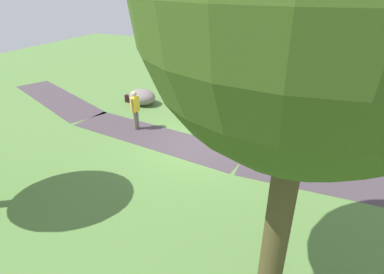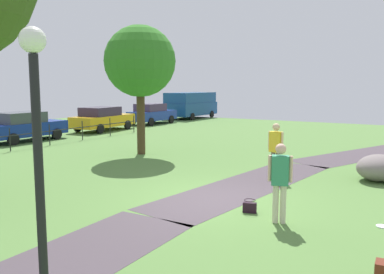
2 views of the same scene
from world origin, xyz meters
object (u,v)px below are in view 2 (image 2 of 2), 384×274
object	(u,v)px
woman_with_handbag	(280,177)
backpack_by_boulder	(382,169)
lamp_post	(38,157)
parked_hatchback_blue	(24,126)
young_tree_near_path	(140,62)
lawn_boulder	(379,168)
parked_sedan_red	(152,113)
frisbee_on_grass	(382,226)
handbag_on_grass	(250,207)
delivery_van	(191,104)
man_near_boulder	(276,147)
parked_wagon_silver	(102,118)

from	to	relation	value
woman_with_handbag	backpack_by_boulder	size ratio (longest dim) A/B	4.36
lamp_post	parked_hatchback_blue	distance (m)	18.74
woman_with_handbag	parked_hatchback_blue	distance (m)	16.90
young_tree_near_path	lawn_boulder	bearing A→B (deg)	-90.94
parked_hatchback_blue	parked_sedan_red	size ratio (longest dim) A/B	1.02
woman_with_handbag	frisbee_on_grass	size ratio (longest dim) A/B	6.93
lawn_boulder	handbag_on_grass	size ratio (longest dim) A/B	5.52
young_tree_near_path	delivery_van	world-z (taller)	young_tree_near_path
woman_with_handbag	handbag_on_grass	bearing A→B (deg)	67.78
lamp_post	woman_with_handbag	size ratio (longest dim) A/B	2.06
handbag_on_grass	parked_hatchback_blue	bearing A→B (deg)	70.84
man_near_boulder	parked_sedan_red	distance (m)	19.32
lamp_post	frisbee_on_grass	distance (m)	7.28
frisbee_on_grass	handbag_on_grass	bearing A→B (deg)	100.93
lamp_post	backpack_by_boulder	size ratio (longest dim) A/B	8.97
young_tree_near_path	backpack_by_boulder	xyz separation A→B (m)	(0.76, -9.47, -3.75)
young_tree_near_path	parked_hatchback_blue	world-z (taller)	young_tree_near_path
handbag_on_grass	parked_hatchback_blue	world-z (taller)	parked_hatchback_blue
lamp_post	parked_wagon_silver	world-z (taller)	lamp_post
frisbee_on_grass	parked_sedan_red	bearing A→B (deg)	48.10
parked_hatchback_blue	parked_sedan_red	bearing A→B (deg)	-0.34
young_tree_near_path	frisbee_on_grass	size ratio (longest dim) A/B	21.83
lamp_post	lawn_boulder	world-z (taller)	lamp_post
parked_hatchback_blue	delivery_van	size ratio (longest dim) A/B	0.78
lawn_boulder	young_tree_near_path	bearing A→B (deg)	89.06
lawn_boulder	parked_sedan_red	size ratio (longest dim) A/B	0.44
lamp_post	backpack_by_boulder	world-z (taller)	lamp_post
delivery_van	young_tree_near_path	bearing A→B (deg)	-155.33
woman_with_handbag	delivery_van	bearing A→B (deg)	34.95
young_tree_near_path	woman_with_handbag	bearing A→B (deg)	-124.54
lamp_post	woman_with_handbag	bearing A→B (deg)	-9.10
frisbee_on_grass	parked_wagon_silver	size ratio (longest dim) A/B	0.05
lawn_boulder	parked_sedan_red	xyz separation A→B (m)	(11.47, 17.25, 0.40)
lawn_boulder	parked_wagon_silver	xyz separation A→B (m)	(6.01, 17.21, 0.40)
young_tree_near_path	backpack_by_boulder	bearing A→B (deg)	-85.40
lawn_boulder	man_near_boulder	size ratio (longest dim) A/B	1.05
lawn_boulder	parked_hatchback_blue	distance (m)	17.32
lawn_boulder	backpack_by_boulder	bearing A→B (deg)	0.62
lawn_boulder	man_near_boulder	xyz separation A→B (m)	(-1.43, 2.87, 0.63)
lawn_boulder	frisbee_on_grass	size ratio (longest dim) A/B	7.48
parked_wagon_silver	parked_sedan_red	bearing A→B (deg)	0.40
backpack_by_boulder	handbag_on_grass	bearing A→B (deg)	160.00
young_tree_near_path	delivery_van	size ratio (longest dim) A/B	0.98
lamp_post	handbag_on_grass	xyz separation A→B (m)	(5.80, -0.05, -2.07)
woman_with_handbag	man_near_boulder	xyz separation A→B (m)	(3.99, 1.50, 0.03)
man_near_boulder	frisbee_on_grass	distance (m)	4.77
parked_hatchback_blue	woman_with_handbag	bearing A→B (deg)	-109.32
young_tree_near_path	backpack_by_boulder	world-z (taller)	young_tree_near_path
parked_sedan_red	frisbee_on_grass	bearing A→B (deg)	-131.90
young_tree_near_path	delivery_van	distance (m)	19.50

